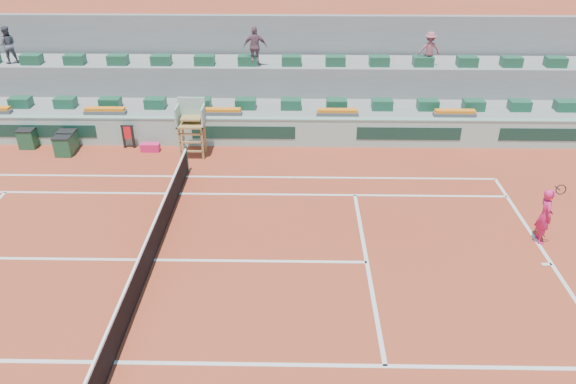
# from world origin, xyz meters

# --- Properties ---
(ground) EXTENTS (90.00, 90.00, 0.00)m
(ground) POSITION_xyz_m (0.00, 0.00, 0.00)
(ground) COLOR maroon
(ground) RESTS_ON ground
(seating_tier_lower) EXTENTS (36.00, 4.00, 1.20)m
(seating_tier_lower) POSITION_xyz_m (0.00, 10.70, 0.60)
(seating_tier_lower) COLOR gray
(seating_tier_lower) RESTS_ON ground
(seating_tier_upper) EXTENTS (36.00, 2.40, 2.60)m
(seating_tier_upper) POSITION_xyz_m (0.00, 12.30, 1.30)
(seating_tier_upper) COLOR gray
(seating_tier_upper) RESTS_ON ground
(stadium_back_wall) EXTENTS (36.00, 0.40, 4.40)m
(stadium_back_wall) POSITION_xyz_m (0.00, 13.90, 2.20)
(stadium_back_wall) COLOR gray
(stadium_back_wall) RESTS_ON ground
(player_bag) EXTENTS (0.79, 0.35, 0.35)m
(player_bag) POSITION_xyz_m (-1.90, 7.80, 0.17)
(player_bag) COLOR #D91C5E
(player_bag) RESTS_ON ground
(spectator_left) EXTENTS (1.01, 0.92, 1.70)m
(spectator_left) POSITION_xyz_m (-9.04, 11.82, 3.45)
(spectator_left) COLOR #4B4D58
(spectator_left) RESTS_ON seating_tier_upper
(spectator_mid) EXTENTS (1.06, 0.47, 1.79)m
(spectator_mid) POSITION_xyz_m (2.36, 11.50, 3.50)
(spectator_mid) COLOR #734D59
(spectator_mid) RESTS_ON seating_tier_upper
(spectator_right) EXTENTS (1.02, 0.62, 1.54)m
(spectator_right) POSITION_xyz_m (10.23, 11.73, 3.37)
(spectator_right) COLOR #994C57
(spectator_right) RESTS_ON seating_tier_upper
(court_lines) EXTENTS (23.89, 11.09, 0.01)m
(court_lines) POSITION_xyz_m (0.00, 0.00, 0.01)
(court_lines) COLOR silver
(court_lines) RESTS_ON ground
(tennis_net) EXTENTS (0.10, 11.97, 1.10)m
(tennis_net) POSITION_xyz_m (0.00, 0.00, 0.53)
(tennis_net) COLOR black
(tennis_net) RESTS_ON ground
(advertising_hoarding) EXTENTS (36.00, 0.34, 1.26)m
(advertising_hoarding) POSITION_xyz_m (0.02, 8.50, 0.63)
(advertising_hoarding) COLOR #93B9A8
(advertising_hoarding) RESTS_ON ground
(umpire_chair) EXTENTS (1.10, 0.90, 2.40)m
(umpire_chair) POSITION_xyz_m (0.00, 7.50, 1.54)
(umpire_chair) COLOR olive
(umpire_chair) RESTS_ON ground
(seat_row_lower) EXTENTS (32.90, 0.60, 0.44)m
(seat_row_lower) POSITION_xyz_m (0.00, 9.80, 1.42)
(seat_row_lower) COLOR #194C31
(seat_row_lower) RESTS_ON seating_tier_lower
(seat_row_upper) EXTENTS (32.90, 0.60, 0.44)m
(seat_row_upper) POSITION_xyz_m (0.00, 11.70, 2.82)
(seat_row_upper) COLOR #194C31
(seat_row_upper) RESTS_ON seating_tier_upper
(flower_planters) EXTENTS (26.80, 0.36, 0.28)m
(flower_planters) POSITION_xyz_m (-1.50, 9.00, 1.33)
(flower_planters) COLOR #545454
(flower_planters) RESTS_ON seating_tier_lower
(drink_cooler_a) EXTENTS (0.71, 0.61, 0.84)m
(drink_cooler_a) POSITION_xyz_m (-5.36, 7.34, 0.42)
(drink_cooler_a) COLOR #18482B
(drink_cooler_a) RESTS_ON ground
(drink_cooler_b) EXTENTS (0.74, 0.64, 0.84)m
(drink_cooler_b) POSITION_xyz_m (-5.40, 7.89, 0.42)
(drink_cooler_b) COLOR #18482B
(drink_cooler_b) RESTS_ON ground
(drink_cooler_c) EXTENTS (0.71, 0.61, 0.84)m
(drink_cooler_c) POSITION_xyz_m (-7.18, 8.09, 0.42)
(drink_cooler_c) COLOR #18482B
(drink_cooler_c) RESTS_ON ground
(towel_rack) EXTENTS (0.53, 0.09, 1.03)m
(towel_rack) POSITION_xyz_m (-2.88, 8.13, 0.60)
(towel_rack) COLOR black
(towel_rack) RESTS_ON ground
(tennis_player) EXTENTS (0.48, 0.91, 2.28)m
(tennis_player) POSITION_xyz_m (11.97, 1.27, 0.92)
(tennis_player) COLOR #D91C5E
(tennis_player) RESTS_ON ground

